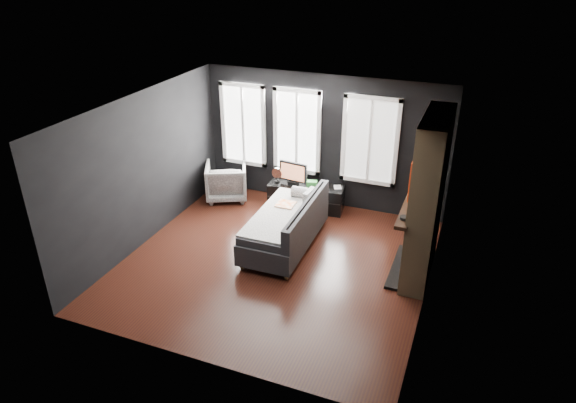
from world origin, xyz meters
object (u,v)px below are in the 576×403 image
at_px(media_console, 306,197).
at_px(book, 334,183).
at_px(sofa, 285,223).
at_px(mug, 325,186).
at_px(mantel_vase, 415,187).
at_px(armchair, 226,179).
at_px(monitor, 293,172).

xyz_separation_m(media_console, book, (0.56, 0.09, 0.36)).
height_order(sofa, mug, sofa).
height_order(mug, mantel_vase, mantel_vase).
distance_m(armchair, mug, 2.17).
xyz_separation_m(monitor, mantel_vase, (2.52, -0.99, 0.53)).
relative_size(mug, mantel_vase, 0.57).
height_order(media_console, mug, mug).
bearing_deg(mug, media_console, 175.29).
distance_m(media_console, monitor, 0.60).
relative_size(mug, book, 0.60).
bearing_deg(monitor, mantel_vase, -14.05).
bearing_deg(book, armchair, -174.11).
bearing_deg(sofa, monitor, 104.49).
xyz_separation_m(armchair, monitor, (1.48, 0.09, 0.37)).
xyz_separation_m(book, mantel_vase, (1.70, -1.14, 0.71)).
height_order(media_console, monitor, monitor).
distance_m(sofa, mantel_vase, 2.34).
height_order(mug, book, book).
relative_size(armchair, monitor, 1.40).
height_order(sofa, mantel_vase, mantel_vase).
bearing_deg(mantel_vase, monitor, 158.51).
bearing_deg(armchair, mug, 157.47).
height_order(armchair, mug, armchair).
relative_size(armchair, mantel_vase, 4.05).
height_order(media_console, book, book).
xyz_separation_m(armchair, mug, (2.16, 0.12, 0.16)).
bearing_deg(armchair, sofa, 118.45).
distance_m(sofa, armchair, 2.32).
relative_size(sofa, mug, 17.98).
bearing_deg(monitor, mug, 9.53).
bearing_deg(mug, monitor, -177.91).
bearing_deg(sofa, book, 74.44).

